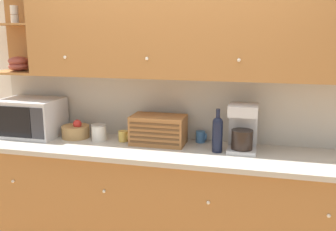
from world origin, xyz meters
The scene contains 13 objects.
ground_plane centered at (0.00, 0.00, 0.00)m, with size 24.00×24.00×0.00m, color #9E754C.
wall_back centered at (0.00, 0.03, 1.30)m, with size 5.62×0.06×2.60m.
counter_unit centered at (0.00, -0.31, 0.45)m, with size 3.24×0.66×0.90m.
backsplash_panel centered at (0.00, -0.01, 1.18)m, with size 3.22×0.01×0.55m.
upper_cabinets centered at (0.17, -0.16, 1.90)m, with size 3.22×0.34×0.89m.
microwave centered at (-1.27, -0.24, 1.07)m, with size 0.52×0.40×0.33m.
fruit_basket centered at (-0.85, -0.20, 0.96)m, with size 0.24×0.24×0.17m.
storage_canister centered at (-0.61, -0.24, 0.98)m, with size 0.13×0.13×0.14m.
mug_blue_second centered at (-0.40, -0.21, 0.95)m, with size 0.09×0.08×0.09m.
bread_box centered at (-0.08, -0.21, 1.02)m, with size 0.45×0.27×0.24m.
mug centered at (0.25, -0.08, 0.95)m, with size 0.09×0.08×0.10m.
wine_bottle centered at (0.42, -0.31, 1.06)m, with size 0.08×0.08×0.34m.
coffee_maker centered at (0.60, -0.24, 1.09)m, with size 0.22×0.23×0.38m.
Camera 1 is at (0.74, -3.11, 1.80)m, focal length 40.00 mm.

